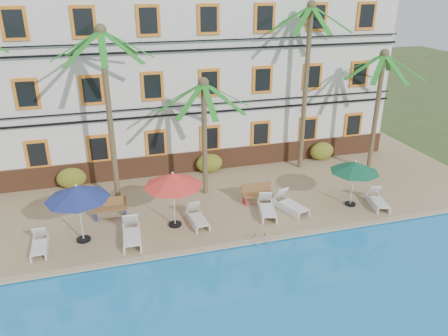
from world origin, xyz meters
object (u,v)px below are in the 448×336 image
object	(u,v)px
lounger_a	(40,244)
lounger_f	(377,200)
lounger_b	(132,234)
bench_left	(110,208)
lounger_d	(267,208)
lounger_c	(197,217)
lounger_e	(289,204)
bench_right	(257,193)
umbrella_blue	(77,193)
palm_c	(204,119)
umbrella_red	(173,180)
palm_d	(307,67)
umbrella_green	(355,167)
palm_e	(379,93)
palm_b	(107,95)
pool_ladder	(262,242)

from	to	relation	value
lounger_a	lounger_f	size ratio (longest dim) A/B	0.90
lounger_b	bench_left	bearing A→B (deg)	108.45
lounger_a	lounger_d	xyz separation A→B (m)	(9.83, 0.31, 0.04)
lounger_c	lounger_d	distance (m)	3.30
lounger_e	lounger_c	bearing A→B (deg)	179.96
bench_left	bench_right	world-z (taller)	same
umbrella_blue	lounger_f	bearing A→B (deg)	-2.70
palm_c	umbrella_red	distance (m)	3.85
palm_d	bench_right	distance (m)	7.39
umbrella_green	lounger_e	xyz separation A→B (m)	(-3.06, 0.34, -1.67)
palm_e	lounger_d	bearing A→B (deg)	-156.21
lounger_d	lounger_e	bearing A→B (deg)	2.52
lounger_f	umbrella_green	bearing A→B (deg)	161.79
lounger_b	lounger_e	xyz separation A→B (m)	(7.36, 0.63, -0.01)
lounger_f	bench_left	bearing A→B (deg)	169.14
lounger_b	palm_e	bearing A→B (deg)	15.84
umbrella_blue	umbrella_red	xyz separation A→B (m)	(3.88, 0.17, -0.00)
umbrella_red	lounger_e	size ratio (longest dim) A/B	1.24
palm_b	lounger_b	distance (m)	6.24
lounger_c	bench_right	xyz separation A→B (m)	(3.28, 1.22, 0.20)
lounger_a	pool_ladder	size ratio (longest dim) A/B	2.25
lounger_b	lounger_e	bearing A→B (deg)	4.90
palm_d	umbrella_green	xyz separation A→B (m)	(0.34, -4.97, -3.79)
palm_e	lounger_a	distance (m)	18.23
lounger_d	lounger_f	size ratio (longest dim) A/B	1.08
umbrella_blue	lounger_e	size ratio (longest dim) A/B	1.24
lounger_d	lounger_e	distance (m)	1.14
umbrella_green	pool_ladder	bearing A→B (deg)	-160.01
palm_c	lounger_e	xyz separation A→B (m)	(3.36, -2.85, -3.60)
umbrella_blue	palm_e	bearing A→B (deg)	12.13
palm_d	bench_left	xyz separation A→B (m)	(-10.84, -2.99, -5.29)
palm_d	umbrella_red	bearing A→B (deg)	-150.77
palm_e	lounger_f	bearing A→B (deg)	-118.18
umbrella_blue	lounger_d	bearing A→B (deg)	0.34
bench_left	palm_c	bearing A→B (deg)	14.30
palm_e	lounger_e	distance (m)	8.29
lounger_a	lounger_d	bearing A→B (deg)	1.79
palm_b	palm_d	bearing A→B (deg)	8.52
lounger_d	bench_right	size ratio (longest dim) A/B	1.33
palm_b	umbrella_red	xyz separation A→B (m)	(2.27, -2.99, -3.13)
umbrella_red	bench_right	distance (m)	4.74
palm_c	lounger_c	distance (m)	4.73
umbrella_red	pool_ladder	bearing A→B (deg)	-36.12
lounger_e	palm_b	bearing A→B (deg)	158.29
umbrella_red	lounger_b	distance (m)	2.80
lounger_c	pool_ladder	world-z (taller)	lounger_c
lounger_b	lounger_a	bearing A→B (deg)	175.68
palm_e	bench_left	distance (m)	15.14
palm_c	lounger_a	bearing A→B (deg)	-157.15
umbrella_green	lounger_c	xyz separation A→B (m)	(-7.51, 0.35, -1.70)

